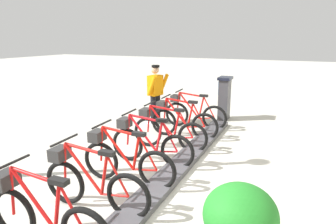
{
  "coord_description": "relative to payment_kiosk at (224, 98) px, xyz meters",
  "views": [
    {
      "loc": [
        -1.88,
        4.01,
        2.39
      ],
      "look_at": [
        0.5,
        -1.32,
        0.9
      ],
      "focal_mm": 31.23,
      "sensor_mm": 36.0,
      "label": 1
    }
  ],
  "objects": [
    {
      "name": "bike_docked_3",
      "position": [
        0.57,
        3.78,
        -0.24
      ],
      "size": [
        1.72,
        0.54,
        1.02
      ],
      "color": "black",
      "rests_on": "ground"
    },
    {
      "name": "bike_docked_0",
      "position": [
        0.57,
        1.19,
        -0.24
      ],
      "size": [
        1.72,
        0.54,
        1.02
      ],
      "color": "black",
      "rests_on": "ground"
    },
    {
      "name": "payment_kiosk",
      "position": [
        0.0,
        0.0,
        0.0
      ],
      "size": [
        0.36,
        0.52,
        1.28
      ],
      "color": "#38383D",
      "rests_on": "ground"
    },
    {
      "name": "dock_rail_base",
      "position": [
        -0.05,
        4.43,
        -0.62
      ],
      "size": [
        0.44,
        7.69,
        0.1
      ],
      "primitive_type": "cube",
      "color": "#47474C",
      "rests_on": "ground"
    },
    {
      "name": "worker_near_rack",
      "position": [
        1.68,
        1.21,
        0.24
      ],
      "size": [
        0.56,
        0.68,
        1.66
      ],
      "color": "white",
      "rests_on": "ground"
    },
    {
      "name": "bike_docked_5",
      "position": [
        0.57,
        5.5,
        -0.24
      ],
      "size": [
        1.72,
        0.54,
        1.02
      ],
      "color": "black",
      "rests_on": "ground"
    },
    {
      "name": "bike_docked_4",
      "position": [
        0.57,
        4.64,
        -0.24
      ],
      "size": [
        1.72,
        0.54,
        1.02
      ],
      "color": "black",
      "rests_on": "ground"
    },
    {
      "name": "ground_plane",
      "position": [
        -0.05,
        4.43,
        -0.67
      ],
      "size": [
        60.0,
        60.0,
        0.0
      ],
      "primitive_type": "plane",
      "color": "#BAB9AD"
    },
    {
      "name": "bike_docked_2",
      "position": [
        0.57,
        2.92,
        -0.24
      ],
      "size": [
        1.72,
        0.54,
        1.02
      ],
      "color": "black",
      "rests_on": "ground"
    },
    {
      "name": "bike_docked_1",
      "position": [
        0.57,
        2.05,
        -0.24
      ],
      "size": [
        1.72,
        0.54,
        1.02
      ],
      "color": "black",
      "rests_on": "ground"
    },
    {
      "name": "bike_docked_6",
      "position": [
        0.57,
        6.36,
        -0.24
      ],
      "size": [
        1.72,
        0.54,
        1.02
      ],
      "color": "black",
      "rests_on": "ground"
    }
  ]
}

